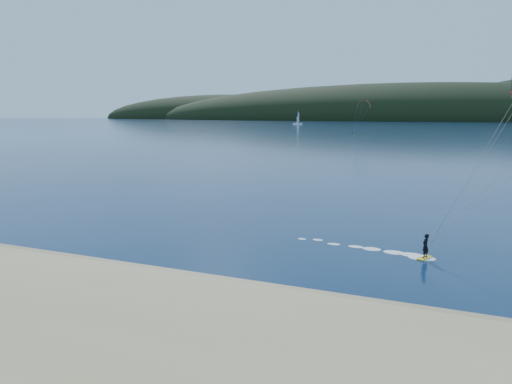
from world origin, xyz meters
The scene contains 5 objects.
ground centered at (0.00, 0.00, 0.00)m, with size 1800.00×1800.00×0.00m, color #08203B.
wet_sand centered at (0.00, 4.50, 0.05)m, with size 220.00×2.50×0.10m.
headland centered at (0.63, 745.28, 0.00)m, with size 1200.00×310.00×140.00m.
kitesurfer_far centered at (-21.82, 196.59, 13.13)m, with size 9.35×6.80×14.90m.
sailboat centered at (-116.57, 403.09, 0.95)m, with size 9.17×5.81×12.88m.
Camera 1 is at (14.07, -20.00, 10.53)m, focal length 32.52 mm.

